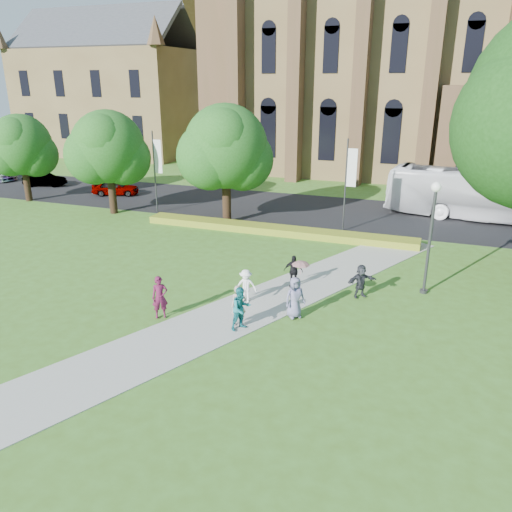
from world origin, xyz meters
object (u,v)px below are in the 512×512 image
at_px(tour_coach, 483,194).
at_px(streetlamp, 432,225).
at_px(car_0, 115,187).
at_px(car_1, 45,180).
at_px(pedestrian_0, 160,297).

bearing_deg(tour_coach, streetlamp, 174.66).
xyz_separation_m(tour_coach, car_0, (-29.07, -2.18, -1.16)).
distance_m(car_0, car_1, 8.54).
bearing_deg(car_1, car_0, -114.49).
relative_size(streetlamp, pedestrian_0, 2.90).
relative_size(streetlamp, car_0, 1.36).
height_order(car_0, pedestrian_0, pedestrian_0).
relative_size(car_1, pedestrian_0, 2.07).
distance_m(streetlamp, pedestrian_0, 12.36).
height_order(streetlamp, pedestrian_0, streetlamp).
bearing_deg(car_0, car_1, 65.30).
relative_size(streetlamp, tour_coach, 0.40).
height_order(tour_coach, car_1, tour_coach).
bearing_deg(car_0, pedestrian_0, -158.99).
xyz_separation_m(car_1, pedestrian_0, (24.26, -20.23, 0.31)).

